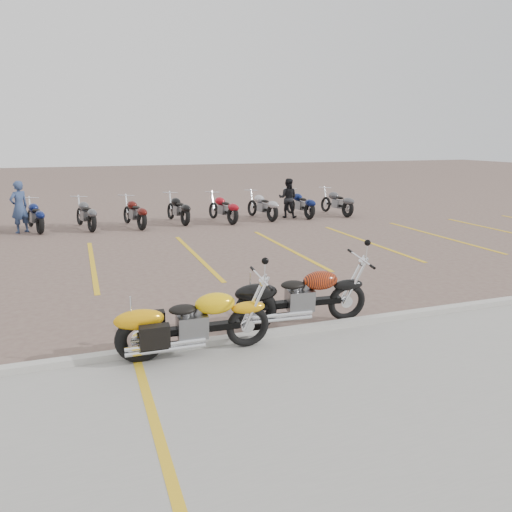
# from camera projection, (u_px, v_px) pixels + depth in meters

# --- Properties ---
(ground) EXTENTS (100.00, 100.00, 0.00)m
(ground) POSITION_uv_depth(u_px,v_px,m) (242.00, 300.00, 9.93)
(ground) COLOR #735E52
(ground) RESTS_ON ground
(concrete_apron) EXTENTS (60.00, 5.00, 0.01)m
(concrete_apron) POSITION_uv_depth(u_px,v_px,m) (361.00, 414.00, 5.81)
(concrete_apron) COLOR #9E9B93
(concrete_apron) RESTS_ON ground
(curb) EXTENTS (60.00, 0.18, 0.12)m
(curb) POSITION_uv_depth(u_px,v_px,m) (280.00, 333.00, 8.09)
(curb) COLOR #ADAAA3
(curb) RESTS_ON ground
(parking_stripes) EXTENTS (38.00, 5.50, 0.01)m
(parking_stripes) POSITION_uv_depth(u_px,v_px,m) (196.00, 256.00, 13.60)
(parking_stripes) COLOR gold
(parking_stripes) RESTS_ON ground
(apron_stripe) EXTENTS (0.12, 5.00, 0.00)m
(apron_stripe) POSITION_uv_depth(u_px,v_px,m) (164.00, 455.00, 5.05)
(apron_stripe) COLOR gold
(apron_stripe) RESTS_ON concrete_apron
(yellow_cruiser) EXTENTS (2.30, 0.34, 0.95)m
(yellow_cruiser) POSITION_uv_depth(u_px,v_px,m) (191.00, 325.00, 7.31)
(yellow_cruiser) COLOR black
(yellow_cruiser) RESTS_ON ground
(flame_cruiser) EXTENTS (2.36, 0.39, 0.97)m
(flame_cruiser) POSITION_uv_depth(u_px,v_px,m) (298.00, 299.00, 8.44)
(flame_cruiser) COLOR black
(flame_cruiser) RESTS_ON ground
(person_a) EXTENTS (0.76, 0.72, 1.75)m
(person_a) POSITION_uv_depth(u_px,v_px,m) (19.00, 207.00, 16.69)
(person_a) COLOR navy
(person_a) RESTS_ON ground
(person_b) EXTENTS (0.96, 0.90, 1.56)m
(person_b) POSITION_uv_depth(u_px,v_px,m) (288.00, 198.00, 19.91)
(person_b) COLOR black
(person_b) RESTS_ON ground
(bg_bike_row) EXTENTS (17.44, 2.07, 1.10)m
(bg_bike_row) POSITION_uv_depth(u_px,v_px,m) (132.00, 211.00, 18.07)
(bg_bike_row) COLOR black
(bg_bike_row) RESTS_ON ground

